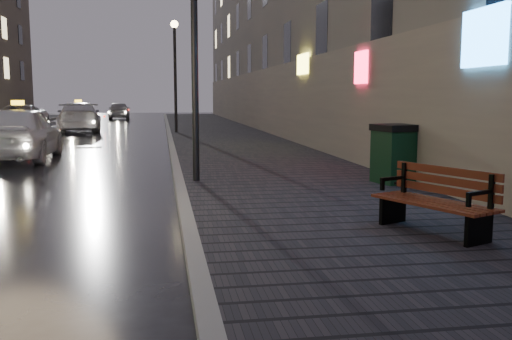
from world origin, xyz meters
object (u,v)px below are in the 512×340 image
Objects in this scene: taxi_far at (19,118)px; taxi_mid at (79,117)px; lamp_far at (175,62)px; car_far at (119,111)px; bench at (437,200)px; trash_bin at (395,153)px; taxi_near at (19,133)px; lamp_near at (194,16)px.

taxi_mid is at bearing -17.48° from taxi_far.
taxi_mid is 3.38m from taxi_far.
lamp_far is 20.43m from car_far.
lamp_far is 21.45m from bench.
trash_bin is 37.65m from car_far.
trash_bin is at bearing 50.98° from bench.
trash_bin is at bearing -76.89° from lamp_far.
taxi_mid reaches higher than trash_bin.
bench is at bearing -119.70° from trash_bin.
taxi_near reaches higher than taxi_far.
bench is 26.16m from taxi_mid.
trash_bin is 0.23× the size of taxi_far.
taxi_far is (-8.29, 4.86, -2.78)m from lamp_far.
lamp_far is at bearing -31.41° from taxi_far.
lamp_near is 1.29× the size of car_far.
taxi_near is at bearing 129.11° from lamp_near.
trash_bin is at bearing 141.19° from taxi_near.
taxi_far is at bearing 105.66° from trash_bin.
trash_bin is 0.25× the size of taxi_near.
taxi_near is 1.16× the size of car_far.
car_far is (-4.07, 35.82, -2.79)m from lamp_near.
taxi_far is 15.55m from car_far.
car_far is at bearing 101.61° from lamp_far.
taxi_mid reaches higher than car_far.
bench is at bearing -67.93° from taxi_far.
trash_bin is (3.95, -16.96, -2.74)m from lamp_far.
lamp_near is at bearing 93.69° from car_far.
taxi_far reaches higher than car_far.
lamp_far is at bearing 98.82° from car_far.
trash_bin is at bearing -61.75° from taxi_far.
car_far is (-8.02, 36.78, -0.05)m from trash_bin.
bench is 0.34× the size of taxi_far.
taxi_mid is 1.30× the size of car_far.
taxi_near reaches higher than bench.
taxi_mid is at bearing 104.24° from lamp_near.
taxi_far is (-3.24, 0.96, -0.06)m from taxi_mid.
lamp_far reaches higher than trash_bin.
taxi_mid is at bearing 83.70° from car_far.
taxi_far is 1.25× the size of car_far.
taxi_near is 13.94m from taxi_mid.
lamp_far is 1.29× the size of car_far.
bench is 0.43× the size of car_far.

